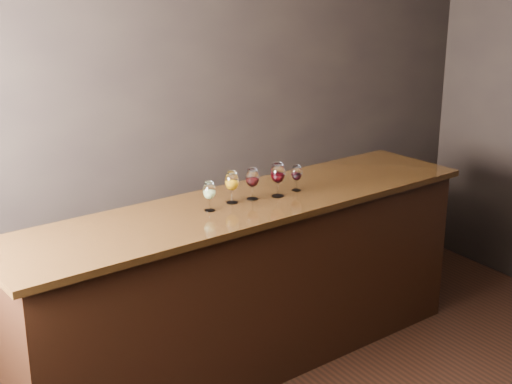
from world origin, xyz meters
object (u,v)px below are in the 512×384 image
glass_amber (232,182)px  glass_red_c (297,174)px  back_bar_shelf (248,254)px  glass_red_a (252,179)px  glass_red_b (278,174)px  glass_white (209,191)px  bar_counter (248,287)px

glass_amber → glass_red_c: size_ratio=1.19×
glass_amber → back_bar_shelf: bearing=51.8°
glass_red_a → glass_red_b: size_ratio=0.91×
glass_red_b → back_bar_shelf: bearing=73.4°
glass_red_c → glass_white: bearing=-175.5°
glass_white → glass_red_b: 0.50m
back_bar_shelf → glass_amber: bearing=-128.2°
glass_white → glass_red_c: 0.67m
glass_red_c → glass_red_b: bearing=-167.6°
bar_counter → back_bar_shelf: 0.82m
glass_red_a → bar_counter: bearing=-156.4°
bar_counter → glass_red_b: bearing=-9.7°
back_bar_shelf → glass_red_b: glass_red_b is taller
glass_amber → glass_red_a: (0.14, -0.01, -0.00)m
bar_counter → glass_red_c: glass_red_c is taller
glass_red_a → glass_red_b: bearing=-12.0°
glass_amber → glass_red_c: glass_amber is taller
glass_white → glass_red_a: bearing=8.6°
glass_red_a → glass_red_c: 0.34m
bar_counter → glass_red_a: bearing=17.8°
glass_amber → glass_red_a: glass_amber is taller
glass_white → back_bar_shelf: bearing=45.4°
glass_white → glass_red_b: glass_red_b is taller
back_bar_shelf → glass_white: (-0.71, -0.72, 0.82)m
bar_counter → glass_amber: 0.73m
bar_counter → glass_red_c: (0.39, 0.02, 0.70)m
glass_red_b → glass_red_c: size_ratio=1.30×
glass_white → glass_red_a: glass_red_a is taller
glass_red_a → glass_red_c: glass_red_a is taller
glass_red_b → bar_counter: bearing=176.1°
bar_counter → glass_red_c: bearing=-2.4°
back_bar_shelf → glass_red_c: 1.05m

